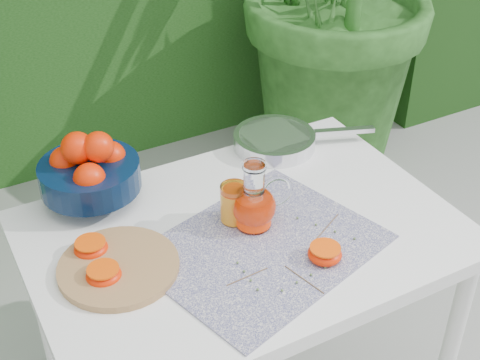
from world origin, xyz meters
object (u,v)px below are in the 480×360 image
fruit_bowl (89,169)px  juice_pitcher (255,204)px  cutting_board (119,267)px  saute_pan (276,140)px  white_table (244,256)px

fruit_bowl → juice_pitcher: fruit_bowl is taller
cutting_board → saute_pan: bearing=26.1°
fruit_bowl → cutting_board: bearing=-97.2°
fruit_bowl → saute_pan: size_ratio=0.72×
juice_pitcher → saute_pan: 0.37m
cutting_board → fruit_bowl: (0.04, 0.28, 0.08)m
cutting_board → saute_pan: saute_pan is taller
fruit_bowl → saute_pan: (0.53, -0.00, -0.07)m
cutting_board → fruit_bowl: bearing=82.8°
white_table → cutting_board: cutting_board is taller
cutting_board → juice_pitcher: (0.34, -0.01, 0.06)m
cutting_board → white_table: bearing=-1.4°
white_table → cutting_board: 0.32m
cutting_board → fruit_bowl: size_ratio=0.87×
saute_pan → white_table: bearing=-132.2°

